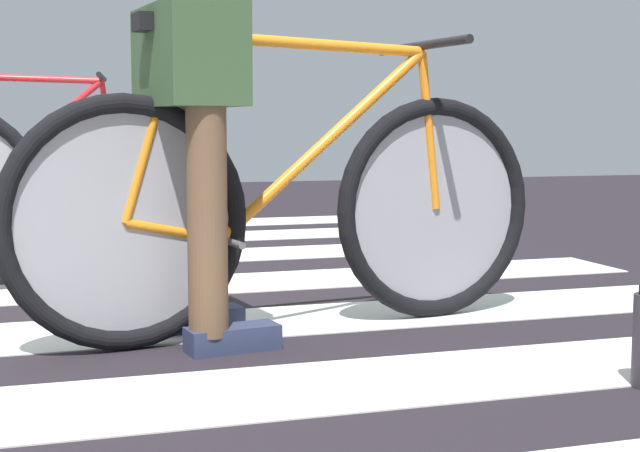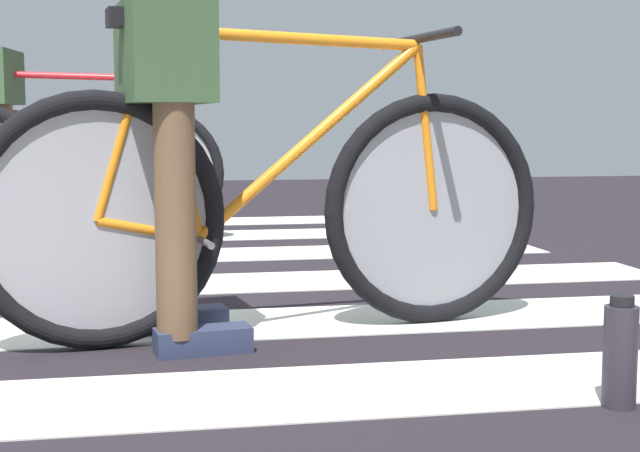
# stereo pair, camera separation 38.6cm
# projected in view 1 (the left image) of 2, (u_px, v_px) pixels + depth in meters

# --- Properties ---
(bicycle_1_of_4) EXTENTS (1.72, 0.53, 0.93)m
(bicycle_1_of_4) POSITION_uv_depth(u_px,v_px,m) (292.00, 206.00, 2.78)
(bicycle_1_of_4) COLOR black
(bicycle_1_of_4) RESTS_ON ground
(cyclist_1_of_4) EXTENTS (0.37, 0.44, 0.96)m
(cyclist_1_of_4) POSITION_uv_depth(u_px,v_px,m) (191.00, 128.00, 2.62)
(cyclist_1_of_4) COLOR brown
(cyclist_1_of_4) RESTS_ON ground
(bicycle_3_of_4) EXTENTS (1.73, 0.52, 0.93)m
(bicycle_3_of_4) POSITION_uv_depth(u_px,v_px,m) (14.00, 172.00, 4.79)
(bicycle_3_of_4) COLOR black
(bicycle_3_of_4) RESTS_ON ground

